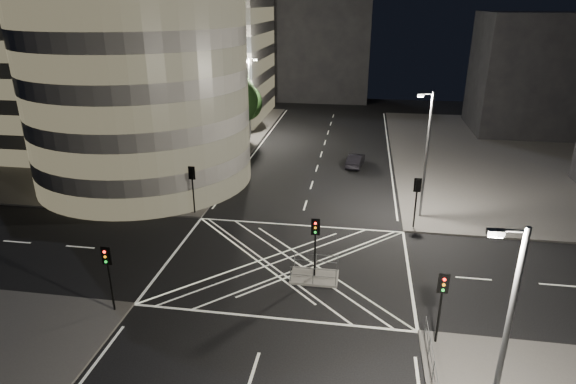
% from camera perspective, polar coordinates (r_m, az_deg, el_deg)
% --- Properties ---
extents(ground, '(120.00, 120.00, 0.00)m').
position_cam_1_polar(ground, '(32.58, -0.12, -8.49)').
color(ground, black).
rests_on(ground, ground).
extents(sidewalk_far_left, '(42.00, 42.00, 0.15)m').
position_cam_1_polar(sidewalk_far_left, '(66.25, -21.84, 5.89)').
color(sidewalk_far_left, '#514F4C').
rests_on(sidewalk_far_left, ground).
extents(central_island, '(3.00, 2.00, 0.15)m').
position_cam_1_polar(central_island, '(31.05, 3.14, -10.02)').
color(central_island, slate).
rests_on(central_island, ground).
extents(office_tower_curved, '(30.00, 29.00, 27.20)m').
position_cam_1_polar(office_tower_curved, '(53.05, -20.28, 16.41)').
color(office_tower_curved, gray).
rests_on(office_tower_curved, sidewalk_far_left).
extents(office_block_rear, '(24.00, 16.00, 22.00)m').
position_cam_1_polar(office_block_rear, '(74.83, -12.34, 17.23)').
color(office_block_rear, gray).
rests_on(office_block_rear, sidewalk_far_left).
extents(building_right_far, '(14.00, 12.00, 15.00)m').
position_cam_1_polar(building_right_far, '(71.69, 27.05, 12.42)').
color(building_right_far, black).
rests_on(building_right_far, sidewalk_far_right).
extents(building_far_end, '(18.00, 8.00, 18.00)m').
position_cam_1_polar(building_far_end, '(86.54, 3.46, 16.77)').
color(building_far_end, black).
rests_on(building_far_end, ground).
extents(tree_a, '(4.10, 4.10, 7.00)m').
position_cam_1_polar(tree_a, '(41.39, -12.66, 4.88)').
color(tree_a, black).
rests_on(tree_a, sidewalk_far_left).
extents(tree_b, '(5.14, 5.14, 7.96)m').
position_cam_1_polar(tree_b, '(46.72, -10.08, 7.45)').
color(tree_b, black).
rests_on(tree_b, sidewalk_far_left).
extents(tree_c, '(4.28, 4.28, 6.85)m').
position_cam_1_polar(tree_c, '(52.41, -7.96, 8.43)').
color(tree_c, black).
rests_on(tree_c, sidewalk_far_left).
extents(tree_d, '(5.40, 5.40, 8.50)m').
position_cam_1_polar(tree_d, '(57.84, -6.31, 10.76)').
color(tree_d, black).
rests_on(tree_d, sidewalk_far_left).
extents(tree_e, '(3.94, 3.94, 6.18)m').
position_cam_1_polar(tree_e, '(63.82, -4.85, 10.49)').
color(tree_e, black).
rests_on(tree_e, sidewalk_far_left).
extents(traffic_signal_fl, '(0.55, 0.22, 4.00)m').
position_cam_1_polar(traffic_signal_fl, '(39.43, -11.27, 1.29)').
color(traffic_signal_fl, black).
rests_on(traffic_signal_fl, sidewalk_far_left).
extents(traffic_signal_nl, '(0.55, 0.22, 4.00)m').
position_cam_1_polar(traffic_signal_nl, '(28.26, -20.55, -8.30)').
color(traffic_signal_nl, black).
rests_on(traffic_signal_nl, sidewalk_near_left).
extents(traffic_signal_fr, '(0.55, 0.22, 4.00)m').
position_cam_1_polar(traffic_signal_fr, '(37.40, 15.01, -0.19)').
color(traffic_signal_fr, black).
rests_on(traffic_signal_fr, sidewalk_far_right).
extents(traffic_signal_nr, '(0.55, 0.22, 4.00)m').
position_cam_1_polar(traffic_signal_nr, '(25.34, 17.76, -11.59)').
color(traffic_signal_nr, black).
rests_on(traffic_signal_nr, sidewalk_near_right).
extents(traffic_signal_island, '(0.55, 0.22, 4.00)m').
position_cam_1_polar(traffic_signal_island, '(29.66, 3.25, -5.35)').
color(traffic_signal_island, black).
rests_on(traffic_signal_island, central_island).
extents(street_lamp_left_near, '(1.25, 0.25, 10.00)m').
position_cam_1_polar(street_lamp_left_near, '(43.53, -10.03, 6.95)').
color(street_lamp_left_near, slate).
rests_on(street_lamp_left_near, sidewalk_far_left).
extents(street_lamp_left_far, '(1.25, 0.25, 10.00)m').
position_cam_1_polar(street_lamp_left_far, '(60.43, -4.57, 11.30)').
color(street_lamp_left_far, slate).
rests_on(street_lamp_left_far, sidewalk_far_left).
extents(street_lamp_right_far, '(1.25, 0.25, 10.00)m').
position_cam_1_polar(street_lamp_right_far, '(38.70, 16.03, 4.57)').
color(street_lamp_right_far, slate).
rests_on(street_lamp_right_far, sidewalk_far_right).
extents(street_lamp_right_near, '(1.25, 0.25, 10.00)m').
position_cam_1_polar(street_lamp_right_near, '(18.26, 23.91, -16.94)').
color(street_lamp_right_near, slate).
rests_on(street_lamp_right_near, sidewalk_near_right).
extents(railing_island_south, '(2.80, 0.06, 1.10)m').
position_cam_1_polar(railing_island_south, '(29.96, 2.98, -9.90)').
color(railing_island_south, slate).
rests_on(railing_island_south, central_island).
extents(railing_island_north, '(2.80, 0.06, 1.10)m').
position_cam_1_polar(railing_island_north, '(31.50, 3.34, -8.20)').
color(railing_island_north, slate).
rests_on(railing_island_north, central_island).
extents(sedan, '(2.04, 4.39, 1.39)m').
position_cam_1_polar(sedan, '(51.51, 8.00, 3.76)').
color(sedan, black).
rests_on(sedan, ground).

